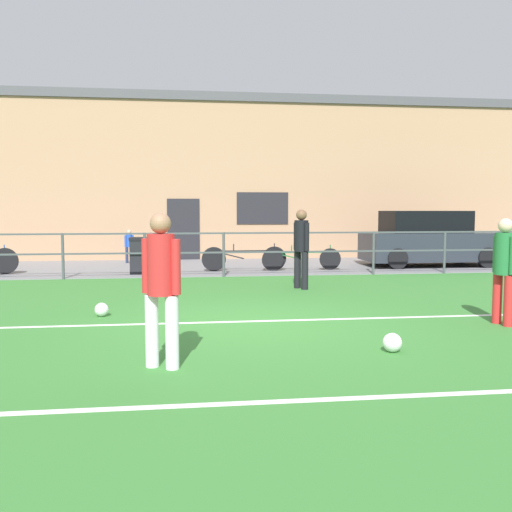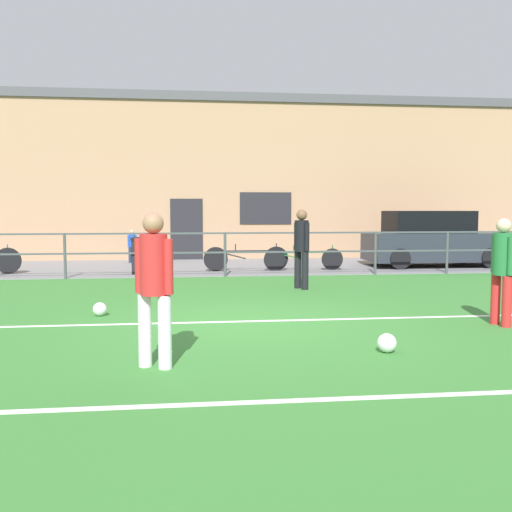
# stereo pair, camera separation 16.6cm
# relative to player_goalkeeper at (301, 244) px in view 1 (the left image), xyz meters

# --- Properties ---
(ground) EXTENTS (60.00, 44.00, 0.04)m
(ground) POSITION_rel_player_goalkeeper_xyz_m (-1.52, -3.60, -1.01)
(ground) COLOR #387A33
(field_line_touchline) EXTENTS (36.00, 0.11, 0.00)m
(field_line_touchline) POSITION_rel_player_goalkeeper_xyz_m (-1.52, -3.43, -0.98)
(field_line_touchline) COLOR white
(field_line_touchline) RESTS_ON ground
(field_line_hash) EXTENTS (36.00, 0.11, 0.00)m
(field_line_hash) POSITION_rel_player_goalkeeper_xyz_m (-1.52, -7.10, -0.98)
(field_line_hash) COLOR white
(field_line_hash) RESTS_ON ground
(pavement_strip) EXTENTS (48.00, 5.00, 0.02)m
(pavement_strip) POSITION_rel_player_goalkeeper_xyz_m (-1.52, 4.90, -0.98)
(pavement_strip) COLOR slate
(pavement_strip) RESTS_ON ground
(perimeter_fence) EXTENTS (36.07, 0.07, 1.15)m
(perimeter_fence) POSITION_rel_player_goalkeeper_xyz_m (-1.52, 2.40, -0.24)
(perimeter_fence) COLOR #474C51
(perimeter_fence) RESTS_ON ground
(clubhouse_facade) EXTENTS (28.00, 2.56, 5.71)m
(clubhouse_facade) POSITION_rel_player_goalkeeper_xyz_m (-1.52, 8.60, 1.88)
(clubhouse_facade) COLOR tan
(clubhouse_facade) RESTS_ON ground
(player_goalkeeper) EXTENTS (0.30, 0.44, 1.73)m
(player_goalkeeper) POSITION_rel_player_goalkeeper_xyz_m (0.00, 0.00, 0.00)
(player_goalkeeper) COLOR black
(player_goalkeeper) RESTS_ON ground
(player_striker) EXTENTS (0.28, 0.44, 1.61)m
(player_striker) POSITION_rel_player_goalkeeper_xyz_m (2.21, -4.18, -0.07)
(player_striker) COLOR red
(player_striker) RESTS_ON ground
(player_winger) EXTENTS (0.42, 0.30, 1.70)m
(player_winger) POSITION_rel_player_goalkeeper_xyz_m (-2.80, -5.85, -0.02)
(player_winger) COLOR white
(player_winger) RESTS_ON ground
(soccer_ball_match) EXTENTS (0.22, 0.22, 0.22)m
(soccer_ball_match) POSITION_rel_player_goalkeeper_xyz_m (-3.89, -2.71, -0.87)
(soccer_ball_match) COLOR white
(soccer_ball_match) RESTS_ON ground
(soccer_ball_spare) EXTENTS (0.23, 0.23, 0.23)m
(soccer_ball_spare) POSITION_rel_player_goalkeeper_xyz_m (-0.04, -5.53, -0.87)
(soccer_ball_spare) COLOR white
(soccer_ball_spare) RESTS_ON ground
(spectator_child) EXTENTS (0.29, 0.19, 1.07)m
(spectator_child) POSITION_rel_player_goalkeeper_xyz_m (-4.27, 6.38, -0.36)
(spectator_child) COLOR #232D4C
(spectator_child) RESTS_ON pavement_strip
(parked_car_red) EXTENTS (4.07, 1.83, 1.67)m
(parked_car_red) POSITION_rel_player_goalkeeper_xyz_m (4.90, 4.30, -0.18)
(parked_car_red) COLOR #282D38
(parked_car_red) RESTS_ON pavement_strip
(bicycle_parked_0) EXTENTS (2.27, 0.04, 0.72)m
(bicycle_parked_0) POSITION_rel_player_goalkeeper_xyz_m (0.75, 3.51, -0.64)
(bicycle_parked_0) COLOR black
(bicycle_parked_0) RESTS_ON pavement_strip
(bicycle_parked_2) EXTENTS (2.38, 0.04, 0.77)m
(bicycle_parked_2) POSITION_rel_player_goalkeeper_xyz_m (-0.86, 3.60, -0.61)
(bicycle_parked_2) COLOR black
(bicycle_parked_2) RESTS_ON pavement_strip
(trash_bin_0) EXTENTS (0.54, 0.46, 0.98)m
(trash_bin_0) POSITION_rel_player_goalkeeper_xyz_m (-3.70, 3.23, -0.47)
(trash_bin_0) COLOR black
(trash_bin_0) RESTS_ON pavement_strip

